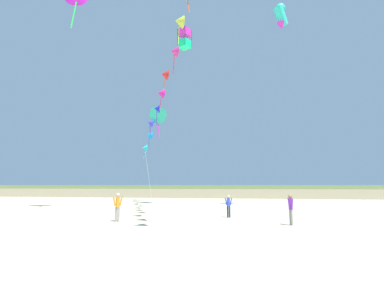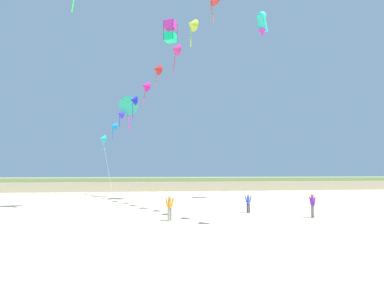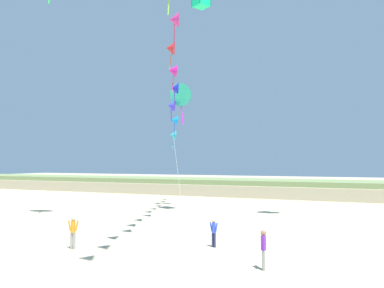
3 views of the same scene
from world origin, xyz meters
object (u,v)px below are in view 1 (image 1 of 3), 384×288
(person_far_left, at_px, (229,204))
(person_near_right, at_px, (291,207))
(large_kite_outer_drift, at_px, (159,115))
(large_kite_high_solo, at_px, (281,15))
(person_mid_center, at_px, (118,205))
(large_kite_mid_trail, at_px, (185,39))

(person_far_left, bearing_deg, person_near_right, -43.33)
(person_far_left, bearing_deg, large_kite_outer_drift, 121.38)
(person_near_right, distance_m, large_kite_high_solo, 24.38)
(person_far_left, relative_size, large_kite_high_solo, 0.51)
(person_mid_center, bearing_deg, large_kite_mid_trail, 85.21)
(large_kite_high_solo, bearing_deg, large_kite_outer_drift, 159.10)
(large_kite_outer_drift, bearing_deg, large_kite_high_solo, -20.90)
(large_kite_mid_trail, bearing_deg, large_kite_high_solo, -0.25)
(person_near_right, relative_size, large_kite_mid_trail, 0.74)
(person_mid_center, xyz_separation_m, large_kite_high_solo, (12.03, 14.28, 19.75))
(person_mid_center, bearing_deg, large_kite_high_solo, 49.90)
(large_kite_outer_drift, bearing_deg, person_mid_center, -80.03)
(person_mid_center, bearing_deg, large_kite_outer_drift, 99.97)
(person_mid_center, height_order, person_far_left, person_mid_center)
(person_near_right, xyz_separation_m, large_kite_mid_trail, (-9.07, 14.21, 18.08))
(person_far_left, height_order, large_kite_mid_trail, large_kite_mid_trail)
(person_far_left, xyz_separation_m, large_kite_outer_drift, (-10.16, 16.65, 10.68))
(large_kite_mid_trail, distance_m, large_kite_high_solo, 10.96)
(person_near_right, distance_m, large_kite_mid_trail, 24.72)
(person_mid_center, bearing_deg, person_near_right, 0.67)
(large_kite_mid_trail, xyz_separation_m, large_kite_high_solo, (10.83, -0.05, 1.69))
(person_mid_center, height_order, large_kite_high_solo, large_kite_high_solo)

